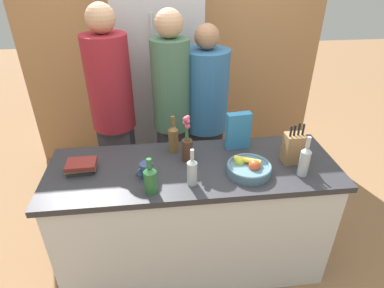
# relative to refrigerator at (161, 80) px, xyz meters

# --- Properties ---
(ground_plane) EXTENTS (14.00, 14.00, 0.00)m
(ground_plane) POSITION_rel_refrigerator_xyz_m (0.16, -1.31, -1.01)
(ground_plane) COLOR #936B47
(kitchen_island) EXTENTS (1.87, 0.65, 0.88)m
(kitchen_island) POSITION_rel_refrigerator_xyz_m (0.16, -1.31, -0.57)
(kitchen_island) COLOR silver
(kitchen_island) RESTS_ON ground_plane
(back_wall_wood) EXTENTS (3.07, 0.12, 2.60)m
(back_wall_wood) POSITION_rel_refrigerator_xyz_m (0.16, 0.36, 0.29)
(back_wall_wood) COLOR #AD7A4C
(back_wall_wood) RESTS_ON ground_plane
(refrigerator) EXTENTS (0.75, 0.63, 2.02)m
(refrigerator) POSITION_rel_refrigerator_xyz_m (0.00, 0.00, 0.00)
(refrigerator) COLOR #B7B7BC
(refrigerator) RESTS_ON ground_plane
(fruit_bowl) EXTENTS (0.28, 0.28, 0.10)m
(fruit_bowl) POSITION_rel_refrigerator_xyz_m (0.50, -1.42, -0.09)
(fruit_bowl) COLOR slate
(fruit_bowl) RESTS_ON kitchen_island
(knife_block) EXTENTS (0.12, 0.10, 0.28)m
(knife_block) POSITION_rel_refrigerator_xyz_m (0.81, -1.32, -0.02)
(knife_block) COLOR olive
(knife_block) RESTS_ON kitchen_island
(flower_vase) EXTENTS (0.07, 0.07, 0.32)m
(flower_vase) POSITION_rel_refrigerator_xyz_m (0.13, -1.23, -0.01)
(flower_vase) COLOR #4C2D1E
(flower_vase) RESTS_ON kitchen_island
(cereal_box) EXTENTS (0.17, 0.08, 0.26)m
(cereal_box) POSITION_rel_refrigerator_xyz_m (0.50, -1.11, 0.00)
(cereal_box) COLOR teal
(cereal_box) RESTS_ON kitchen_island
(coffee_mug) EXTENTS (0.10, 0.09, 0.09)m
(coffee_mug) POSITION_rel_refrigerator_xyz_m (-0.14, -1.38, -0.08)
(coffee_mug) COLOR #334770
(coffee_mug) RESTS_ON kitchen_island
(book_stack) EXTENTS (0.19, 0.14, 0.07)m
(book_stack) POSITION_rel_refrigerator_xyz_m (-0.54, -1.28, -0.09)
(book_stack) COLOR #232328
(book_stack) RESTS_ON kitchen_island
(bottle_oil) EXTENTS (0.06, 0.06, 0.27)m
(bottle_oil) POSITION_rel_refrigerator_xyz_m (0.82, -1.47, -0.02)
(bottle_oil) COLOR #B2BCC1
(bottle_oil) RESTS_ON kitchen_island
(bottle_vinegar) EXTENTS (0.08, 0.08, 0.22)m
(bottle_vinegar) POSITION_rel_refrigerator_xyz_m (-0.11, -1.54, -0.04)
(bottle_vinegar) COLOR #286633
(bottle_vinegar) RESTS_ON kitchen_island
(bottle_wine) EXTENTS (0.06, 0.06, 0.24)m
(bottle_wine) POSITION_rel_refrigerator_xyz_m (0.13, -1.49, -0.03)
(bottle_wine) COLOR #B2BCC1
(bottle_wine) RESTS_ON kitchen_island
(bottle_water) EXTENTS (0.07, 0.07, 0.26)m
(bottle_water) POSITION_rel_refrigerator_xyz_m (0.05, -1.10, -0.02)
(bottle_water) COLOR brown
(bottle_water) RESTS_ON kitchen_island
(person_at_sink) EXTENTS (0.34, 0.34, 1.79)m
(person_at_sink) POSITION_rel_refrigerator_xyz_m (-0.40, -0.62, 0.00)
(person_at_sink) COLOR #383842
(person_at_sink) RESTS_ON ground_plane
(person_in_blue) EXTENTS (0.29, 0.29, 1.75)m
(person_in_blue) POSITION_rel_refrigerator_xyz_m (0.07, -0.66, -0.01)
(person_in_blue) COLOR #383842
(person_in_blue) RESTS_ON ground_plane
(person_in_red_tee) EXTENTS (0.37, 0.37, 1.63)m
(person_in_red_tee) POSITION_rel_refrigerator_xyz_m (0.35, -0.59, -0.10)
(person_in_red_tee) COLOR #383842
(person_in_red_tee) RESTS_ON ground_plane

